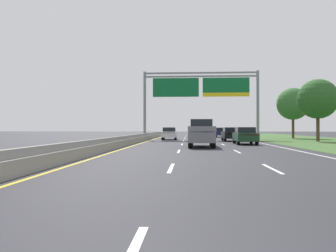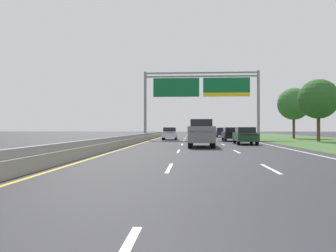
% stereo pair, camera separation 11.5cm
% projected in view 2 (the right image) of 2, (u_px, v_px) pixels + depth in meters
% --- Properties ---
extents(ground_plane, '(220.00, 220.00, 0.00)m').
position_uv_depth(ground_plane, '(200.00, 142.00, 36.83)').
color(ground_plane, '#2B2B30').
extents(lane_striping, '(11.96, 106.00, 0.01)m').
position_uv_depth(lane_striping, '(201.00, 142.00, 36.37)').
color(lane_striping, white).
rests_on(lane_striping, ground).
extents(grass_verge_right, '(14.00, 110.00, 0.02)m').
position_uv_depth(grass_verge_right, '(331.00, 142.00, 35.88)').
color(grass_verge_right, '#3D602D').
rests_on(grass_verge_right, ground).
extents(median_barrier_concrete, '(0.60, 110.00, 0.85)m').
position_uv_depth(median_barrier_concrete, '(141.00, 138.00, 37.28)').
color(median_barrier_concrete, gray).
rests_on(median_barrier_concrete, ground).
extents(overhead_sign_gantry, '(15.06, 0.42, 8.92)m').
position_uv_depth(overhead_sign_gantry, '(201.00, 91.00, 43.61)').
color(overhead_sign_gantry, gray).
rests_on(overhead_sign_gantry, ground).
extents(pickup_truck_grey, '(2.14, 5.45, 2.20)m').
position_uv_depth(pickup_truck_grey, '(201.00, 133.00, 26.51)').
color(pickup_truck_grey, slate).
rests_on(pickup_truck_grey, ground).
extents(car_black_right_lane_sedan, '(1.83, 4.40, 1.57)m').
position_uv_depth(car_black_right_lane_sedan, '(231.00, 134.00, 38.27)').
color(car_black_right_lane_sedan, black).
rests_on(car_black_right_lane_sedan, ground).
extents(car_white_left_lane_sedan, '(1.90, 4.43, 1.57)m').
position_uv_depth(car_white_left_lane_sedan, '(170.00, 133.00, 43.13)').
color(car_white_left_lane_sedan, silver).
rests_on(car_white_left_lane_sedan, ground).
extents(car_navy_right_lane_sedan, '(1.83, 4.41, 1.57)m').
position_uv_depth(car_navy_right_lane_sedan, '(221.00, 132.00, 54.90)').
color(car_navy_right_lane_sedan, '#161E47').
rests_on(car_navy_right_lane_sedan, ground).
extents(car_darkgreen_right_lane_sedan, '(1.89, 4.43, 1.57)m').
position_uv_depth(car_darkgreen_right_lane_sedan, '(245.00, 135.00, 30.73)').
color(car_darkgreen_right_lane_sedan, '#193D23').
rests_on(car_darkgreen_right_lane_sedan, ground).
extents(roadside_tree_mid, '(4.38, 4.38, 6.90)m').
position_uv_depth(roadside_tree_mid, '(318.00, 99.00, 36.96)').
color(roadside_tree_mid, '#4C3823').
rests_on(roadside_tree_mid, ground).
extents(roadside_tree_far, '(4.60, 4.60, 7.28)m').
position_uv_depth(roadside_tree_far, '(294.00, 104.00, 48.07)').
color(roadside_tree_far, '#4C3823').
rests_on(roadside_tree_far, ground).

